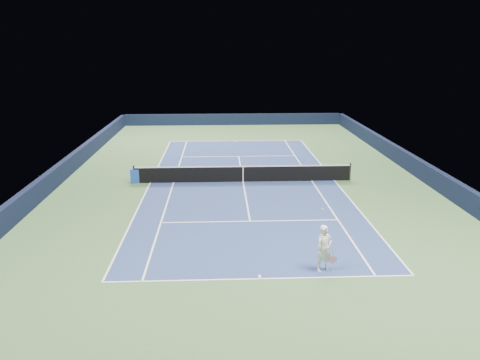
{
  "coord_description": "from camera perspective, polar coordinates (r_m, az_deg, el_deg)",
  "views": [
    {
      "loc": [
        -1.36,
        -26.58,
        8.0
      ],
      "look_at": [
        -0.32,
        -3.0,
        1.0
      ],
      "focal_mm": 35.0,
      "sensor_mm": 36.0,
      "label": 1
    }
  ],
  "objects": [
    {
      "name": "court_surface",
      "position": [
        27.79,
        0.38,
        -0.21
      ],
      "size": [
        10.97,
        23.77,
        0.01
      ],
      "primitive_type": "cube",
      "color": "navy",
      "rests_on": "ground"
    },
    {
      "name": "sponsor_cube",
      "position": [
        28.25,
        -12.7,
        0.53
      ],
      "size": [
        0.59,
        0.53,
        0.83
      ],
      "color": "#1C45A8",
      "rests_on": "ground"
    },
    {
      "name": "service_line_near",
      "position": [
        21.74,
        1.23,
        -5.04
      ],
      "size": [
        8.23,
        0.08,
        0.0
      ],
      "primitive_type": "cube",
      "color": "white",
      "rests_on": "ground"
    },
    {
      "name": "sideline_doubles_left",
      "position": [
        28.06,
        -10.88,
        -0.33
      ],
      "size": [
        0.08,
        23.77,
        0.0
      ],
      "primitive_type": "cube",
      "color": "white",
      "rests_on": "ground"
    },
    {
      "name": "wall_right",
      "position": [
        30.17,
        21.38,
        1.06
      ],
      "size": [
        0.35,
        40.0,
        1.1
      ],
      "primitive_type": "cube",
      "color": "black",
      "rests_on": "ground"
    },
    {
      "name": "sideline_singles_right",
      "position": [
        28.28,
        8.73,
        -0.09
      ],
      "size": [
        0.08,
        23.77,
        0.0
      ],
      "primitive_type": "cube",
      "color": "white",
      "rests_on": "ground"
    },
    {
      "name": "tennis_net",
      "position": [
        27.64,
        0.38,
        0.79
      ],
      "size": [
        12.9,
        0.1,
        1.07
      ],
      "color": "black",
      "rests_on": "ground"
    },
    {
      "name": "center_service_line",
      "position": [
        27.78,
        0.38,
        -0.19
      ],
      "size": [
        0.08,
        12.8,
        0.0
      ],
      "primitive_type": "cube",
      "color": "white",
      "rests_on": "ground"
    },
    {
      "name": "service_line_far",
      "position": [
        33.96,
        -0.17,
        2.91
      ],
      "size": [
        8.23,
        0.08,
        0.0
      ],
      "primitive_type": "cube",
      "color": "white",
      "rests_on": "ground"
    },
    {
      "name": "baseline_near",
      "position": [
        16.78,
        2.47,
        -11.94
      ],
      "size": [
        10.97,
        0.08,
        0.0
      ],
      "primitive_type": "cube",
      "color": "white",
      "rests_on": "ground"
    },
    {
      "name": "center_mark_far",
      "position": [
        39.16,
        -0.49,
        4.75
      ],
      "size": [
        0.08,
        0.3,
        0.0
      ],
      "primitive_type": "cube",
      "color": "white",
      "rests_on": "ground"
    },
    {
      "name": "tennis_player",
      "position": [
        17.21,
        10.24,
        -8.21
      ],
      "size": [
        0.85,
        1.35,
        2.03
      ],
      "color": "white",
      "rests_on": "ground"
    },
    {
      "name": "ground",
      "position": [
        27.79,
        0.38,
        -0.21
      ],
      "size": [
        40.0,
        40.0,
        0.0
      ],
      "primitive_type": "plane",
      "color": "#3B5C32",
      "rests_on": "ground"
    },
    {
      "name": "sideline_singles_left",
      "position": [
        27.89,
        -8.1,
        -0.3
      ],
      "size": [
        0.08,
        23.77,
        0.0
      ],
      "primitive_type": "cube",
      "color": "white",
      "rests_on": "ground"
    },
    {
      "name": "wall_left",
      "position": [
        29.18,
        -21.37,
        0.57
      ],
      "size": [
        0.35,
        40.0,
        1.1
      ],
      "primitive_type": "cube",
      "color": "black",
      "rests_on": "ground"
    },
    {
      "name": "center_mark_near",
      "position": [
        16.91,
        2.43,
        -11.69
      ],
      "size": [
        0.08,
        0.3,
        0.0
      ],
      "primitive_type": "cube",
      "color": "white",
      "rests_on": "ground"
    },
    {
      "name": "wall_far",
      "position": [
        47.01,
        -0.85,
        7.4
      ],
      "size": [
        22.0,
        0.35,
        1.1
      ],
      "primitive_type": "cube",
      "color": "black",
      "rests_on": "ground"
    },
    {
      "name": "baseline_far",
      "position": [
        39.3,
        -0.5,
        4.79
      ],
      "size": [
        10.97,
        0.08,
        0.0
      ],
      "primitive_type": "cube",
      "color": "white",
      "rests_on": "ground"
    },
    {
      "name": "sideline_doubles_right",
      "position": [
        28.58,
        11.43,
        -0.05
      ],
      "size": [
        0.08,
        23.77,
        0.0
      ],
      "primitive_type": "cube",
      "color": "white",
      "rests_on": "ground"
    }
  ]
}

